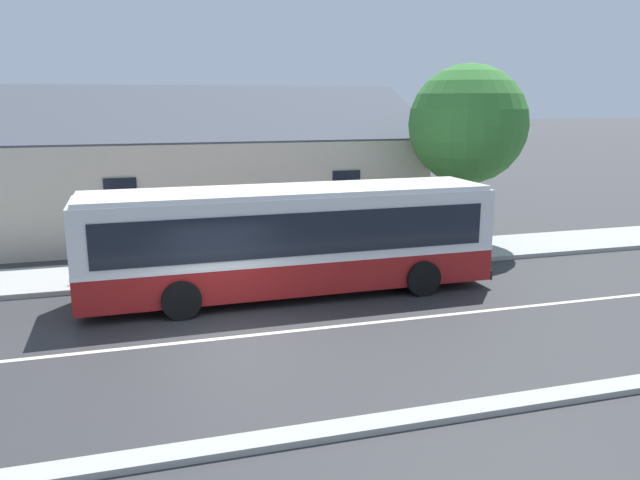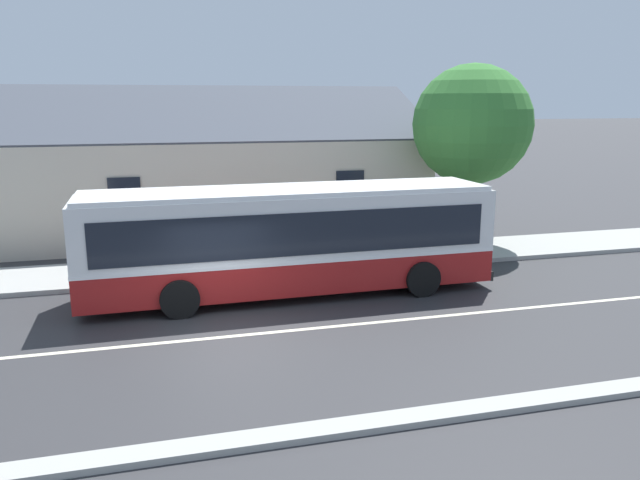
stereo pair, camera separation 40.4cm
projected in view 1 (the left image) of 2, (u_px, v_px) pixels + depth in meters
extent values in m
plane|color=#2D2D30|center=(231.00, 338.00, 14.46)|extent=(300.00, 300.00, 0.00)
cube|color=#9E9E99|center=(203.00, 269.00, 20.06)|extent=(60.00, 3.00, 0.15)
cube|color=#9E9E99|center=(274.00, 440.00, 10.00)|extent=(60.00, 0.50, 0.12)
cube|color=beige|center=(231.00, 337.00, 14.46)|extent=(60.00, 0.16, 0.01)
cube|color=beige|center=(123.00, 184.00, 26.37)|extent=(23.56, 10.12, 3.86)
cube|color=#424751|center=(117.00, 114.00, 23.35)|extent=(24.16, 5.12, 2.22)
cube|color=#424751|center=(119.00, 111.00, 28.09)|extent=(24.16, 5.12, 2.22)
cube|color=black|center=(121.00, 197.00, 21.56)|extent=(1.10, 0.06, 1.30)
cube|color=black|center=(346.00, 187.00, 23.83)|extent=(1.10, 0.06, 1.30)
cube|color=#4C3323|center=(224.00, 222.00, 22.77)|extent=(1.00, 0.06, 2.10)
cube|color=maroon|center=(290.00, 269.00, 17.60)|extent=(11.41, 2.64, 0.89)
cube|color=white|center=(290.00, 252.00, 17.49)|extent=(11.43, 2.66, 0.10)
cube|color=silver|center=(290.00, 222.00, 17.31)|extent=(11.41, 2.64, 1.63)
cube|color=silver|center=(289.00, 190.00, 17.11)|extent=(11.18, 2.51, 0.12)
cube|color=black|center=(279.00, 217.00, 18.51)|extent=(10.47, 0.16, 1.13)
cube|color=black|center=(302.00, 234.00, 16.15)|extent=(10.47, 0.16, 1.13)
cube|color=black|center=(471.00, 215.00, 18.96)|extent=(0.07, 2.20, 1.13)
cube|color=black|center=(473.00, 189.00, 18.79)|extent=(0.06, 1.75, 0.24)
cube|color=black|center=(469.00, 265.00, 19.31)|extent=(0.11, 2.50, 0.28)
cube|color=#B21919|center=(233.00, 262.00, 18.38)|extent=(3.19, 0.07, 0.62)
cube|color=black|center=(414.00, 227.00, 19.91)|extent=(0.90, 0.04, 2.28)
cylinder|color=black|center=(388.00, 257.00, 19.83)|extent=(1.00, 0.29, 1.00)
cylinder|color=black|center=(423.00, 278.00, 17.50)|extent=(1.00, 0.29, 1.00)
cylinder|color=black|center=(174.00, 274.00, 17.92)|extent=(1.00, 0.29, 1.00)
cylinder|color=black|center=(181.00, 300.00, 15.59)|extent=(1.00, 0.29, 1.00)
cube|color=brown|center=(107.00, 262.00, 18.88)|extent=(1.62, 0.10, 0.04)
cube|color=brown|center=(107.00, 263.00, 18.75)|extent=(1.62, 0.10, 0.04)
cube|color=brown|center=(106.00, 264.00, 18.61)|extent=(1.62, 0.10, 0.04)
cube|color=brown|center=(105.00, 255.00, 18.43)|extent=(1.62, 0.04, 0.10)
cube|color=brown|center=(105.00, 251.00, 18.40)|extent=(1.62, 0.04, 0.10)
cube|color=black|center=(129.00, 269.00, 18.98)|extent=(0.08, 0.43, 0.45)
cube|color=black|center=(84.00, 272.00, 18.62)|extent=(0.08, 0.43, 0.45)
cube|color=brown|center=(260.00, 252.00, 20.14)|extent=(1.85, 0.10, 0.04)
cube|color=brown|center=(261.00, 253.00, 20.01)|extent=(1.85, 0.10, 0.04)
cube|color=brown|center=(262.00, 254.00, 19.87)|extent=(1.85, 0.10, 0.04)
cube|color=brown|center=(262.00, 245.00, 19.69)|extent=(1.85, 0.04, 0.10)
cube|color=brown|center=(262.00, 241.00, 19.66)|extent=(1.85, 0.04, 0.10)
cube|color=black|center=(283.00, 258.00, 20.26)|extent=(0.08, 0.43, 0.45)
cube|color=black|center=(238.00, 261.00, 19.85)|extent=(0.08, 0.43, 0.45)
cylinder|color=#4C3828|center=(464.00, 204.00, 23.43)|extent=(0.33, 0.33, 3.11)
sphere|color=#387A33|center=(468.00, 124.00, 22.78)|extent=(4.35, 4.35, 4.35)
cylinder|color=gray|center=(458.00, 222.00, 21.19)|extent=(0.07, 0.07, 2.40)
cube|color=#1959A5|center=(459.00, 194.00, 20.96)|extent=(0.36, 0.03, 0.48)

